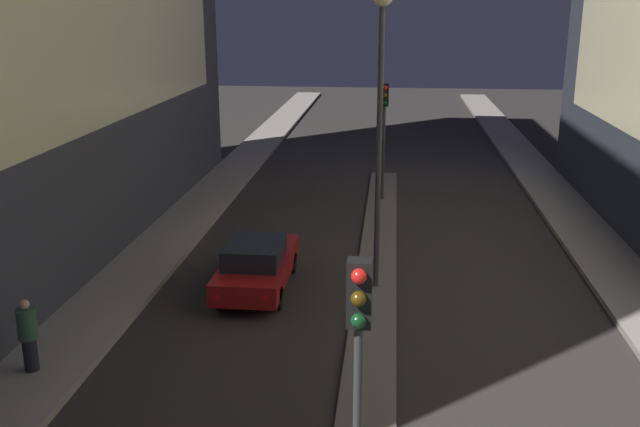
% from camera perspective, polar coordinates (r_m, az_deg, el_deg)
% --- Properties ---
extents(median_strip, '(1.19, 28.37, 0.10)m').
position_cam_1_polar(median_strip, '(20.80, 4.48, -5.83)').
color(median_strip, '#66605B').
rests_on(median_strip, ground).
extents(traffic_light_near, '(0.32, 0.42, 4.75)m').
position_cam_1_polar(traffic_light_near, '(9.43, 3.07, -11.06)').
color(traffic_light_near, '#383838').
rests_on(traffic_light_near, median_strip).
extents(traffic_light_mid, '(0.32, 0.42, 4.75)m').
position_cam_1_polar(traffic_light_mid, '(28.97, 5.16, 7.80)').
color(traffic_light_mid, '#383838').
rests_on(traffic_light_mid, median_strip).
extents(street_lamp, '(0.56, 0.56, 8.30)m').
position_cam_1_polar(street_lamp, '(19.29, 4.87, 10.51)').
color(street_lamp, '#383838').
rests_on(street_lamp, median_strip).
extents(car_left_lane, '(1.81, 4.49, 1.51)m').
position_cam_1_polar(car_left_lane, '(20.48, -5.08, -4.08)').
color(car_left_lane, maroon).
rests_on(car_left_lane, ground).
extents(pedestrian_on_left_sidewalk, '(0.42, 0.42, 1.66)m').
position_cam_1_polar(pedestrian_on_left_sidewalk, '(16.90, -22.32, -8.91)').
color(pedestrian_on_left_sidewalk, black).
rests_on(pedestrian_on_left_sidewalk, sidewalk_left).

